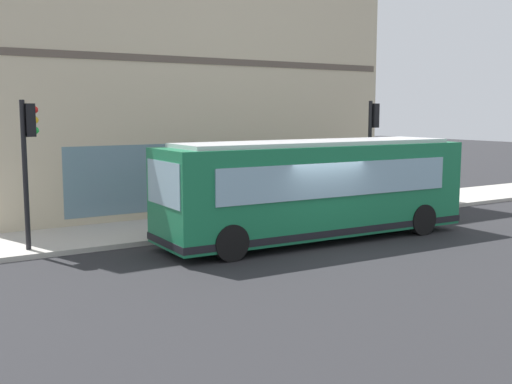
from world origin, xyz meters
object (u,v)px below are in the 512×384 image
fire_hydrant (290,204)px  pedestrian_by_light_pole (335,189)px  traffic_light_near_corner (372,135)px  city_bus_nearside (315,190)px  traffic_light_down_block (28,146)px  newspaper_vending_box (297,206)px  pedestrian_near_hydrant (219,191)px

fire_hydrant → pedestrian_by_light_pole: bearing=-130.6°
traffic_light_near_corner → pedestrian_by_light_pole: traffic_light_near_corner is taller
city_bus_nearside → traffic_light_down_block: size_ratio=2.45×
pedestrian_by_light_pole → fire_hydrant: bearing=49.4°
traffic_light_near_corner → pedestrian_by_light_pole: (0.23, 1.57, -1.99)m
traffic_light_down_block → newspaper_vending_box: bearing=-89.5°
traffic_light_near_corner → pedestrian_near_hydrant: traffic_light_near_corner is taller
traffic_light_down_block → pedestrian_near_hydrant: size_ratio=2.51×
traffic_light_near_corner → pedestrian_near_hydrant: size_ratio=2.56×
traffic_light_down_block → pedestrian_by_light_pole: 11.10m
fire_hydrant → newspaper_vending_box: 1.24m
traffic_light_down_block → pedestrian_near_hydrant: 7.52m
traffic_light_near_corner → fire_hydrant: 4.06m
city_bus_nearside → pedestrian_near_hydrant: (4.53, 0.86, -0.46)m
fire_hydrant → city_bus_nearside: bearing=155.0°
city_bus_nearside → fire_hydrant: city_bus_nearside is taller
fire_hydrant → pedestrian_near_hydrant: bearing=74.8°
fire_hydrant → pedestrian_by_light_pole: (-1.10, -1.29, 0.57)m
city_bus_nearside → pedestrian_by_light_pole: (2.71, -3.06, -0.47)m
fire_hydrant → newspaper_vending_box: bearing=156.2°
traffic_light_down_block → pedestrian_by_light_pole: traffic_light_down_block is taller
traffic_light_near_corner → pedestrian_by_light_pole: bearing=81.5°
city_bus_nearside → traffic_light_near_corner: 5.47m
pedestrian_near_hydrant → pedestrian_by_light_pole: (-1.82, -3.92, -0.01)m
traffic_light_near_corner → traffic_light_down_block: bearing=89.4°
traffic_light_down_block → pedestrian_near_hydrant: bearing=-74.7°
pedestrian_near_hydrant → newspaper_vending_box: 2.87m
pedestrian_near_hydrant → pedestrian_by_light_pole: pedestrian_near_hydrant is taller
city_bus_nearside → traffic_light_down_block: traffic_light_down_block is taller
fire_hydrant → traffic_light_down_block: bearing=97.1°
city_bus_nearside → pedestrian_near_hydrant: size_ratio=6.17×
city_bus_nearside → newspaper_vending_box: 3.12m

